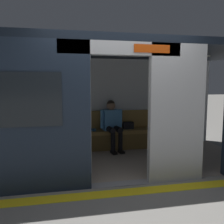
% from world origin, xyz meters
% --- Properties ---
extents(ground_plane, '(60.00, 60.00, 0.00)m').
position_xyz_m(ground_plane, '(0.00, 0.00, 0.00)').
color(ground_plane, gray).
extents(platform_edge_strip, '(8.00, 0.24, 0.01)m').
position_xyz_m(platform_edge_strip, '(0.00, 0.30, 0.00)').
color(platform_edge_strip, yellow).
rests_on(platform_edge_strip, ground_plane).
extents(train_car, '(6.40, 2.58, 2.33)m').
position_xyz_m(train_car, '(0.06, -1.12, 1.52)').
color(train_car, '#ADAFB5').
rests_on(train_car, ground_plane).
extents(bench_seat, '(3.32, 0.44, 0.47)m').
position_xyz_m(bench_seat, '(0.00, -2.07, 0.36)').
color(bench_seat, olive).
rests_on(bench_seat, ground_plane).
extents(person_seated, '(0.55, 0.71, 1.20)m').
position_xyz_m(person_seated, '(-0.29, -2.02, 0.69)').
color(person_seated, '#4C8CC6').
rests_on(person_seated, ground_plane).
extents(handbag, '(0.26, 0.15, 0.17)m').
position_xyz_m(handbag, '(-0.73, -2.15, 0.56)').
color(handbag, black).
rests_on(handbag, bench_seat).
extents(book, '(0.18, 0.24, 0.03)m').
position_xyz_m(book, '(0.17, -2.12, 0.48)').
color(book, '#26598C').
rests_on(book, bench_seat).
extents(grab_pole_door, '(0.04, 0.04, 2.19)m').
position_xyz_m(grab_pole_door, '(0.40, -0.54, 1.09)').
color(grab_pole_door, silver).
rests_on(grab_pole_door, ground_plane).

